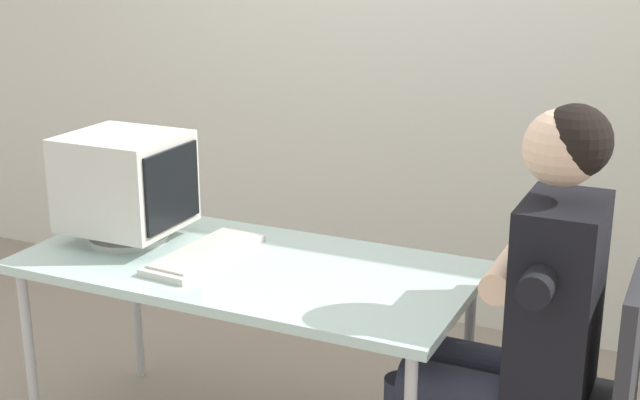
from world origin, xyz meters
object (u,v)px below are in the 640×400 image
Objects in this scene: keyboard at (205,254)px; person_seated at (520,308)px; desk at (245,276)px; office_chair at (579,396)px; crt_monitor at (126,183)px.

keyboard is 0.37× the size of person_seated.
office_chair is (1.09, 0.01, -0.19)m from desk.
keyboard is 1.26m from office_chair.
crt_monitor is 0.39m from keyboard.
keyboard is (-0.14, -0.02, 0.06)m from desk.
office_chair reaches higher than desk.
crt_monitor reaches higher than desk.
crt_monitor is at bearing 173.30° from keyboard.
desk is 3.08× the size of keyboard.
crt_monitor is at bearing 177.94° from desk.
person_seated reaches higher than office_chair.
office_chair is at bearing 1.39° from keyboard.
office_chair is (1.23, 0.03, -0.25)m from keyboard.
desk is 0.91m from person_seated.
crt_monitor is 0.81× the size of keyboard.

